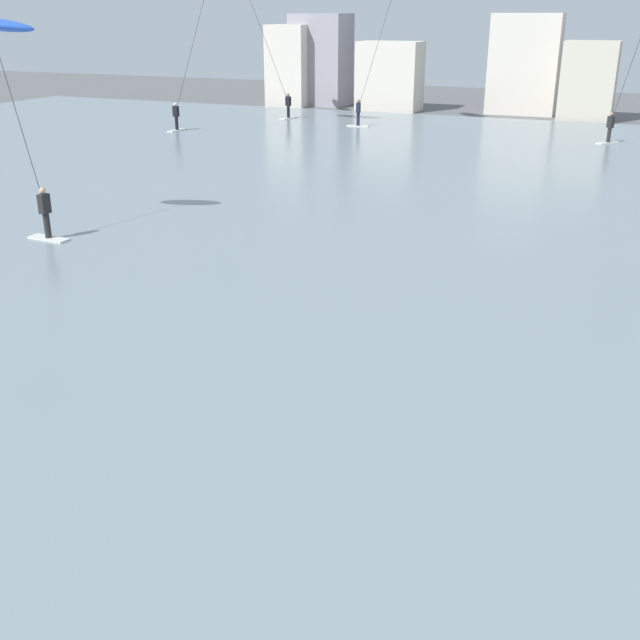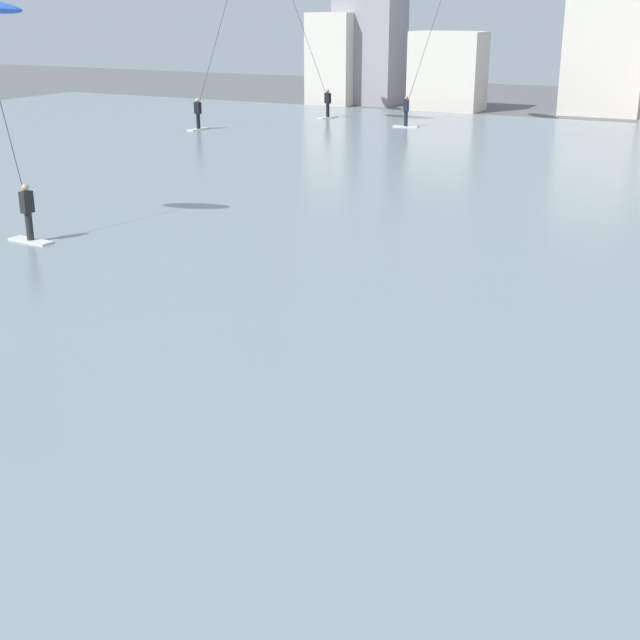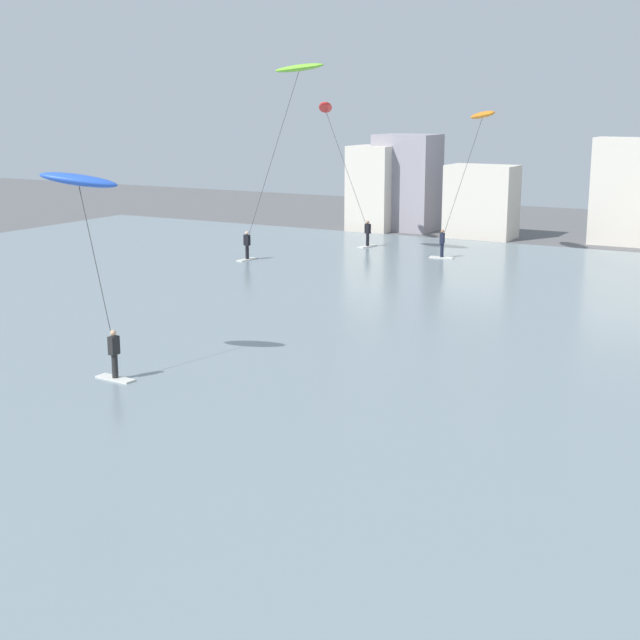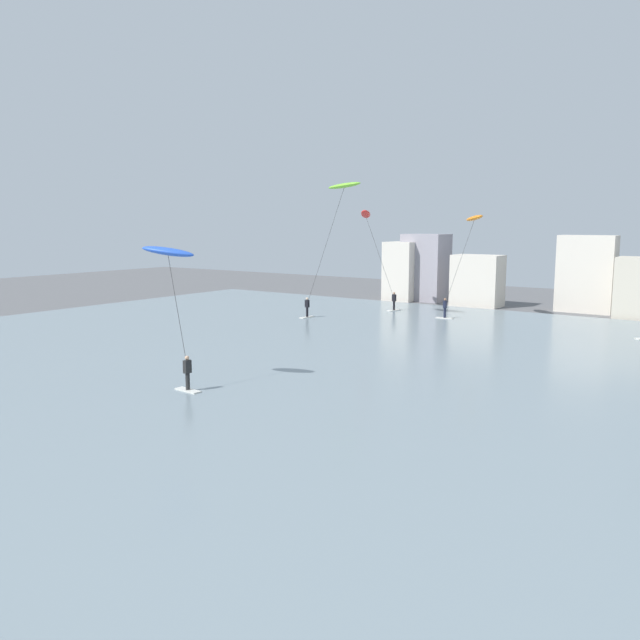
% 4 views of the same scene
% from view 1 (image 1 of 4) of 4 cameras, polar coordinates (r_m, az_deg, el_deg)
% --- Properties ---
extents(water_bay, '(84.00, 52.00, 0.10)m').
position_cam_1_polar(water_bay, '(29.23, 11.46, 8.18)').
color(water_bay, gray).
rests_on(water_bay, ground).
extents(far_shore_buildings, '(25.09, 4.86, 6.72)m').
position_cam_1_polar(far_shore_buildings, '(59.34, 6.29, 18.09)').
color(far_shore_buildings, beige).
rests_on(far_shore_buildings, ground).
extents(kitesurfer_red, '(4.18, 2.62, 8.95)m').
position_cam_1_polar(kitesurfer_red, '(53.96, -5.14, 22.51)').
color(kitesurfer_red, silver).
rests_on(kitesurfer_red, water_bay).
extents(kitesurfer_orange, '(3.55, 3.92, 8.47)m').
position_cam_1_polar(kitesurfer_orange, '(50.60, 5.26, 22.57)').
color(kitesurfer_orange, silver).
rests_on(kitesurfer_orange, water_bay).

